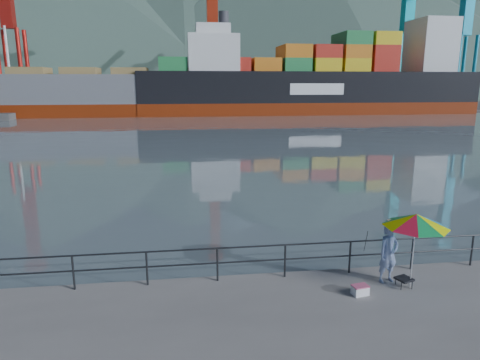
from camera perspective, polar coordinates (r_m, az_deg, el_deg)
The scene contains 13 objects.
harbor_water at distance 139.90m, azimuth -7.05°, elevation 10.46°, with size 500.00×280.00×0.00m, color slate.
far_dock at distance 103.61m, azimuth -1.13°, elevation 9.74°, with size 200.00×40.00×0.40m, color #514F4C.
guardrail at distance 12.70m, azimuth 1.56°, elevation -10.88°, with size 22.00×0.06×1.03m.
mountains at distance 223.31m, azimuth 3.05°, elevation 20.54°, with size 600.00×332.80×80.00m.
port_cranes at distance 99.91m, azimuth 12.19°, elevation 18.54°, with size 116.00×28.00×38.40m.
container_stacks at distance 109.99m, azimuth 11.73°, elevation 10.91°, with size 58.00×8.40×7.80m.
fisherman at distance 13.12m, azimuth 19.18°, elevation -9.25°, with size 0.62×0.41×1.71m, color navy.
beach_umbrella at distance 12.59m, azimuth 22.43°, elevation -5.02°, with size 2.27×2.27×2.16m.
folding_stool at distance 13.22m, azimuth 21.01°, elevation -12.60°, with size 0.52×0.52×0.27m.
cooler_bag at distance 12.43m, azimuth 15.72°, elevation -13.99°, with size 0.42×0.28×0.24m, color white.
fishing_rod at distance 14.02m, azimuth 16.18°, elevation -11.37°, with size 0.02×0.02×2.33m, color black.
bulk_carrier at distance 80.73m, azimuth -13.14°, elevation 11.51°, with size 47.43×8.21×14.50m.
container_ship at distance 85.54m, azimuth 10.24°, elevation 12.77°, with size 63.92×10.65×18.10m.
Camera 1 is at (-1.90, -9.77, 5.63)m, focal length 32.00 mm.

